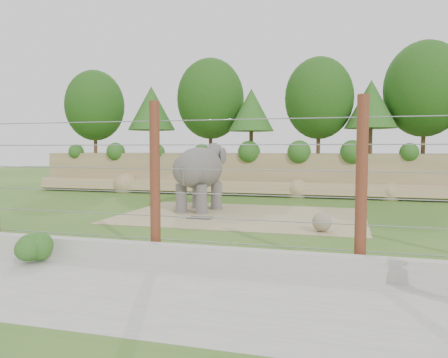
# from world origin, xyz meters

# --- Properties ---
(ground) EXTENTS (90.00, 90.00, 0.00)m
(ground) POSITION_xyz_m (0.00, 0.00, 0.00)
(ground) COLOR #345E1F
(ground) RESTS_ON ground
(back_embankment) EXTENTS (30.00, 5.52, 8.77)m
(back_embankment) POSITION_xyz_m (0.59, 12.68, 3.97)
(back_embankment) COLOR olive
(back_embankment) RESTS_ON ground
(dirt_patch) EXTENTS (10.00, 7.00, 0.02)m
(dirt_patch) POSITION_xyz_m (0.50, 3.00, 0.01)
(dirt_patch) COLOR tan
(dirt_patch) RESTS_ON ground
(drain_grate) EXTENTS (1.00, 0.60, 0.03)m
(drain_grate) POSITION_xyz_m (-0.92, 1.78, 0.04)
(drain_grate) COLOR #262628
(drain_grate) RESTS_ON dirt_patch
(elephant) EXTENTS (2.05, 3.88, 3.00)m
(elephant) POSITION_xyz_m (-1.65, 3.77, 1.50)
(elephant) COLOR #5B5551
(elephant) RESTS_ON ground
(stone_ball) EXTENTS (0.66, 0.66, 0.66)m
(stone_ball) POSITION_xyz_m (3.92, 0.21, 0.35)
(stone_ball) COLOR gray
(stone_ball) RESTS_ON dirt_patch
(retaining_wall) EXTENTS (26.00, 0.35, 0.50)m
(retaining_wall) POSITION_xyz_m (0.00, -5.00, 0.25)
(retaining_wall) COLOR #A09F95
(retaining_wall) RESTS_ON ground
(walkway) EXTENTS (26.00, 4.00, 0.01)m
(walkway) POSITION_xyz_m (0.00, -7.00, 0.01)
(walkway) COLOR #A09F95
(walkway) RESTS_ON ground
(barrier_fence) EXTENTS (20.26, 0.26, 4.00)m
(barrier_fence) POSITION_xyz_m (0.00, -4.50, 2.00)
(barrier_fence) COLOR #5B2513
(barrier_fence) RESTS_ON ground
(walkway_shrub) EXTENTS (0.73, 0.73, 0.73)m
(walkway_shrub) POSITION_xyz_m (-2.62, -5.80, 0.37)
(walkway_shrub) COLOR #255A1C
(walkway_shrub) RESTS_ON walkway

